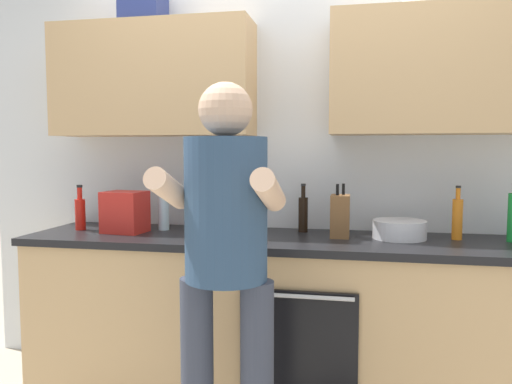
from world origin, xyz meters
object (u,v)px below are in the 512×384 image
object	(u,v)px
person_standing	(226,247)
cup_ceramic	(250,227)
bottle_hotsauce	(80,212)
bottle_wine	(200,211)
mixing_bowl	(399,229)
bottle_soy	(303,213)
bottle_water	(164,206)
knife_block	(340,216)
bottle_juice	(457,218)
bottle_vinegar	(109,211)
bottle_oil	(245,225)
grocery_bag_crisps	(125,212)

from	to	relation	value
person_standing	cup_ceramic	world-z (taller)	person_standing
bottle_hotsauce	bottle_wine	bearing A→B (deg)	13.73
person_standing	mixing_bowl	xyz separation A→B (m)	(0.75, 0.75, -0.02)
bottle_soy	bottle_water	world-z (taller)	bottle_water
knife_block	bottle_juice	bearing A→B (deg)	4.48
bottle_soy	bottle_vinegar	world-z (taller)	bottle_soy
bottle_juice	bottle_oil	distance (m)	1.11
knife_block	cup_ceramic	bearing A→B (deg)	-178.56
grocery_bag_crisps	person_standing	bearing A→B (deg)	-40.61
cup_ceramic	grocery_bag_crisps	world-z (taller)	grocery_bag_crisps
bottle_water	bottle_vinegar	bearing A→B (deg)	166.06
bottle_juice	cup_ceramic	world-z (taller)	bottle_juice
mixing_bowl	knife_block	size ratio (longest dim) A/B	0.97
bottle_hotsauce	cup_ceramic	bearing A→B (deg)	2.01
bottle_oil	mixing_bowl	distance (m)	0.82
bottle_water	knife_block	bearing A→B (deg)	-2.58
bottle_juice	knife_block	distance (m)	0.60
bottle_soy	bottle_oil	size ratio (longest dim) A/B	1.30
bottle_wine	knife_block	xyz separation A→B (m)	(0.82, -0.12, 0.01)
bottle_soy	knife_block	world-z (taller)	knife_block
bottle_oil	bottle_hotsauce	world-z (taller)	bottle_hotsauce
bottle_soy	knife_block	bearing A→B (deg)	-31.40
bottle_juice	grocery_bag_crisps	world-z (taller)	bottle_juice
mixing_bowl	knife_block	distance (m)	0.32
bottle_soy	bottle_hotsauce	size ratio (longest dim) A/B	1.05
bottle_juice	bottle_soy	bearing A→B (deg)	174.24
person_standing	bottle_soy	bearing A→B (deg)	75.35
bottle_vinegar	mixing_bowl	xyz separation A→B (m)	(1.72, -0.13, -0.04)
bottle_juice	grocery_bag_crisps	bearing A→B (deg)	-175.87
person_standing	bottle_juice	xyz separation A→B (m)	(1.04, 0.78, 0.05)
bottle_hotsauce	bottle_vinegar	bearing A→B (deg)	66.10
bottle_juice	knife_block	world-z (taller)	knife_block
bottle_juice	bottle_hotsauce	xyz separation A→B (m)	(-2.10, -0.09, -0.01)
cup_ceramic	knife_block	size ratio (longest dim) A/B	0.29
bottle_juice	bottle_oil	bearing A→B (deg)	-164.74
bottle_vinegar	cup_ceramic	size ratio (longest dim) A/B	2.59
person_standing	knife_block	xyz separation A→B (m)	(0.44, 0.74, 0.05)
person_standing	mixing_bowl	bearing A→B (deg)	45.19
mixing_bowl	knife_block	bearing A→B (deg)	-176.90
bottle_juice	bottle_wine	size ratio (longest dim) A/B	1.11
bottle_oil	bottle_water	world-z (taller)	bottle_water
person_standing	cup_ceramic	distance (m)	0.73
bottle_hotsauce	knife_block	size ratio (longest dim) A/B	0.92
cup_ceramic	bottle_water	bearing A→B (deg)	173.68
bottle_soy	bottle_water	xyz separation A→B (m)	(-0.81, -0.08, 0.03)
bottle_vinegar	mixing_bowl	bearing A→B (deg)	-4.22
person_standing	knife_block	bearing A→B (deg)	59.25
bottle_soy	bottle_water	distance (m)	0.81
bottle_water	cup_ceramic	bearing A→B (deg)	-6.32
bottle_water	bottle_vinegar	xyz separation A→B (m)	(-0.39, 0.10, -0.05)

